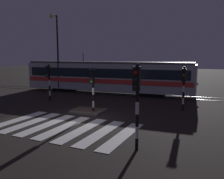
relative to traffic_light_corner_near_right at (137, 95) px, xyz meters
name	(u,v)px	position (x,y,z in m)	size (l,w,h in m)	color
ground_plane	(78,120)	(-4.55, 3.33, -2.36)	(120.00, 120.00, 0.00)	black
rail_near	(127,95)	(-4.55, 13.10, -2.34)	(80.00, 0.12, 0.03)	#59595E
rail_far	(131,93)	(-4.55, 14.54, -2.34)	(80.00, 0.12, 0.03)	#59595E
crosswalk_zebra	(64,127)	(-4.55, 1.76, -2.35)	(7.91, 5.05, 0.02)	silver
traffic_island	(88,111)	(-4.97, 5.46, -2.27)	(2.14, 1.66, 0.18)	slate
traffic_light_corner_near_right	(137,95)	(0.00, 0.00, 0.00)	(0.36, 0.42, 3.58)	black
traffic_light_median_centre	(93,84)	(-4.39, 5.03, -0.33)	(0.36, 0.42, 3.08)	black
traffic_light_corner_far_right	(184,82)	(1.13, 8.30, -0.30)	(0.36, 0.42, 3.12)	black
traffic_light_corner_far_left	(49,77)	(-9.89, 7.87, -0.30)	(0.36, 0.42, 3.13)	black
street_lamp_trackside_left	(56,44)	(-12.05, 12.40, 2.64)	(0.44, 1.21, 8.01)	black
tram	(106,76)	(-7.04, 13.82, -0.61)	(17.88, 2.58, 4.15)	#B2BCC1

